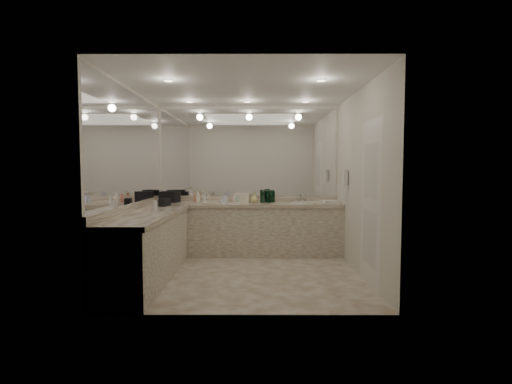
{
  "coord_description": "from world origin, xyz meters",
  "views": [
    {
      "loc": [
        0.16,
        -5.18,
        1.48
      ],
      "look_at": [
        0.14,
        0.4,
        1.13
      ],
      "focal_mm": 26.0,
      "sensor_mm": 36.0,
      "label": 1
    }
  ],
  "objects_px": {
    "black_toiletry_bag": "(170,197)",
    "soap_bottle_a": "(198,196)",
    "cream_cosmetic_case": "(242,198)",
    "soap_bottle_b": "(225,198)",
    "wall_phone": "(345,177)",
    "soap_bottle_c": "(254,198)",
    "hand_towel": "(331,202)",
    "sink": "(303,203)"
  },
  "relations": [
    {
      "from": "wall_phone",
      "to": "soap_bottle_a",
      "type": "relative_size",
      "value": 1.1
    },
    {
      "from": "soap_bottle_b",
      "to": "soap_bottle_c",
      "type": "relative_size",
      "value": 1.14
    },
    {
      "from": "soap_bottle_c",
      "to": "cream_cosmetic_case",
      "type": "bearing_deg",
      "value": 163.67
    },
    {
      "from": "wall_phone",
      "to": "black_toiletry_bag",
      "type": "relative_size",
      "value": 0.76
    },
    {
      "from": "soap_bottle_b",
      "to": "black_toiletry_bag",
      "type": "bearing_deg",
      "value": 174.22
    },
    {
      "from": "black_toiletry_bag",
      "to": "cream_cosmetic_case",
      "type": "bearing_deg",
      "value": 2.3
    },
    {
      "from": "hand_towel",
      "to": "soap_bottle_b",
      "type": "xyz_separation_m",
      "value": [
        -1.82,
        -0.01,
        0.07
      ]
    },
    {
      "from": "sink",
      "to": "hand_towel",
      "type": "distance_m",
      "value": 0.47
    },
    {
      "from": "black_toiletry_bag",
      "to": "soap_bottle_a",
      "type": "height_order",
      "value": "soap_bottle_a"
    },
    {
      "from": "black_toiletry_bag",
      "to": "hand_towel",
      "type": "height_order",
      "value": "black_toiletry_bag"
    },
    {
      "from": "cream_cosmetic_case",
      "to": "hand_towel",
      "type": "xyz_separation_m",
      "value": [
        1.53,
        -0.13,
        -0.06
      ]
    },
    {
      "from": "black_toiletry_bag",
      "to": "soap_bottle_a",
      "type": "relative_size",
      "value": 1.46
    },
    {
      "from": "black_toiletry_bag",
      "to": "cream_cosmetic_case",
      "type": "height_order",
      "value": "black_toiletry_bag"
    },
    {
      "from": "sink",
      "to": "wall_phone",
      "type": "xyz_separation_m",
      "value": [
        0.61,
        -0.5,
        0.46
      ]
    },
    {
      "from": "wall_phone",
      "to": "soap_bottle_c",
      "type": "bearing_deg",
      "value": 160.29
    },
    {
      "from": "black_toiletry_bag",
      "to": "soap_bottle_c",
      "type": "height_order",
      "value": "black_toiletry_bag"
    },
    {
      "from": "black_toiletry_bag",
      "to": "soap_bottle_b",
      "type": "height_order",
      "value": "black_toiletry_bag"
    },
    {
      "from": "sink",
      "to": "soap_bottle_a",
      "type": "xyz_separation_m",
      "value": [
        -1.83,
        0.06,
        0.11
      ]
    },
    {
      "from": "soap_bottle_b",
      "to": "soap_bottle_c",
      "type": "bearing_deg",
      "value": 9.47
    },
    {
      "from": "soap_bottle_a",
      "to": "soap_bottle_c",
      "type": "height_order",
      "value": "soap_bottle_a"
    },
    {
      "from": "soap_bottle_c",
      "to": "hand_towel",
      "type": "bearing_deg",
      "value": -3.08
    },
    {
      "from": "soap_bottle_c",
      "to": "wall_phone",
      "type": "bearing_deg",
      "value": -19.71
    },
    {
      "from": "wall_phone",
      "to": "soap_bottle_a",
      "type": "bearing_deg",
      "value": 167.07
    },
    {
      "from": "black_toiletry_bag",
      "to": "soap_bottle_b",
      "type": "distance_m",
      "value": 0.97
    },
    {
      "from": "black_toiletry_bag",
      "to": "cream_cosmetic_case",
      "type": "relative_size",
      "value": 1.12
    },
    {
      "from": "wall_phone",
      "to": "cream_cosmetic_case",
      "type": "relative_size",
      "value": 0.85
    },
    {
      "from": "hand_towel",
      "to": "soap_bottle_b",
      "type": "bearing_deg",
      "value": -179.56
    },
    {
      "from": "cream_cosmetic_case",
      "to": "hand_towel",
      "type": "height_order",
      "value": "cream_cosmetic_case"
    },
    {
      "from": "hand_towel",
      "to": "sink",
      "type": "bearing_deg",
      "value": 173.74
    },
    {
      "from": "sink",
      "to": "cream_cosmetic_case",
      "type": "bearing_deg",
      "value": 175.54
    },
    {
      "from": "black_toiletry_bag",
      "to": "cream_cosmetic_case",
      "type": "distance_m",
      "value": 1.25
    },
    {
      "from": "cream_cosmetic_case",
      "to": "soap_bottle_a",
      "type": "distance_m",
      "value": 0.77
    },
    {
      "from": "soap_bottle_b",
      "to": "sink",
      "type": "bearing_deg",
      "value": 2.75
    },
    {
      "from": "black_toiletry_bag",
      "to": "soap_bottle_b",
      "type": "relative_size",
      "value": 1.84
    },
    {
      "from": "hand_towel",
      "to": "wall_phone",
      "type": "bearing_deg",
      "value": -72.59
    },
    {
      "from": "black_toiletry_bag",
      "to": "hand_towel",
      "type": "distance_m",
      "value": 2.78
    },
    {
      "from": "cream_cosmetic_case",
      "to": "soap_bottle_b",
      "type": "xyz_separation_m",
      "value": [
        -0.29,
        -0.15,
        0.0
      ]
    },
    {
      "from": "black_toiletry_bag",
      "to": "soap_bottle_b",
      "type": "bearing_deg",
      "value": -5.78
    },
    {
      "from": "wall_phone",
      "to": "soap_bottle_c",
      "type": "height_order",
      "value": "wall_phone"
    },
    {
      "from": "sink",
      "to": "soap_bottle_c",
      "type": "height_order",
      "value": "soap_bottle_c"
    },
    {
      "from": "sink",
      "to": "hand_towel",
      "type": "relative_size",
      "value": 1.77
    },
    {
      "from": "cream_cosmetic_case",
      "to": "soap_bottle_b",
      "type": "height_order",
      "value": "soap_bottle_b"
    }
  ]
}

